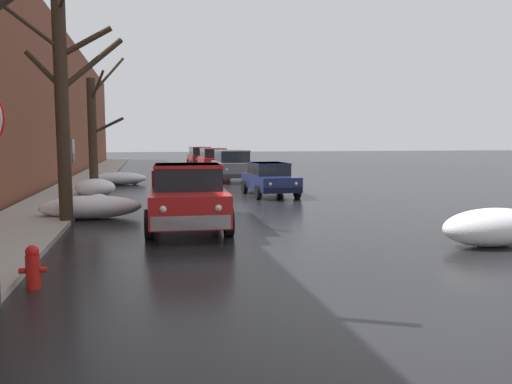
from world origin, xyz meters
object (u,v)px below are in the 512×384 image
(bare_tree_second_along_sidewalk, at_px, (63,97))
(suv_red_parked_far_down_block, at_px, (213,159))
(suv_grey_parked_kerbside_mid, at_px, (232,164))
(pickup_truck_red_approaching_near_lane, at_px, (187,195))
(bare_tree_mid_block, at_px, (94,133))
(sedan_darkblue_parked_kerbside_close, at_px, (269,178))
(fire_hydrant, at_px, (33,267))
(suv_maroon_queued_behind_truck, at_px, (200,156))

(bare_tree_second_along_sidewalk, distance_m, suv_red_parked_far_down_block, 22.78)
(suv_grey_parked_kerbside_mid, bearing_deg, bare_tree_second_along_sidewalk, -117.45)
(pickup_truck_red_approaching_near_lane, relative_size, suv_red_parked_far_down_block, 1.17)
(bare_tree_mid_block, relative_size, sedan_darkblue_parked_kerbside_close, 1.54)
(sedan_darkblue_parked_kerbside_close, bearing_deg, pickup_truck_red_approaching_near_lane, -120.19)
(bare_tree_second_along_sidewalk, bearing_deg, fire_hydrant, -86.44)
(bare_tree_second_along_sidewalk, xyz_separation_m, pickup_truck_red_approaching_near_lane, (3.27, -1.20, -2.67))
(sedan_darkblue_parked_kerbside_close, distance_m, suv_maroon_queued_behind_truck, 23.28)
(suv_red_parked_far_down_block, bearing_deg, bare_tree_second_along_sidewalk, -108.09)
(fire_hydrant, bearing_deg, suv_maroon_queued_behind_truck, 79.65)
(bare_tree_second_along_sidewalk, distance_m, fire_hydrant, 7.11)
(suv_grey_parked_kerbside_mid, xyz_separation_m, fire_hydrant, (-6.65, -19.91, -0.63))
(fire_hydrant, bearing_deg, bare_tree_mid_block, 91.54)
(bare_tree_mid_block, relative_size, fire_hydrant, 8.52)
(sedan_darkblue_parked_kerbside_close, relative_size, suv_maroon_queued_behind_truck, 0.86)
(bare_tree_second_along_sidewalk, height_order, suv_red_parked_far_down_block, bare_tree_second_along_sidewalk)
(bare_tree_mid_block, distance_m, suv_red_parked_far_down_block, 15.44)
(bare_tree_second_along_sidewalk, relative_size, suv_red_parked_far_down_block, 1.43)
(bare_tree_second_along_sidewalk, bearing_deg, suv_maroon_queued_behind_truck, 76.72)
(bare_tree_mid_block, distance_m, suv_maroon_queued_behind_truck, 22.38)
(fire_hydrant, bearing_deg, bare_tree_second_along_sidewalk, 93.56)
(bare_tree_second_along_sidewalk, height_order, suv_grey_parked_kerbside_mid, bare_tree_second_along_sidewalk)
(pickup_truck_red_approaching_near_lane, distance_m, suv_maroon_queued_behind_truck, 30.51)
(suv_grey_parked_kerbside_mid, bearing_deg, bare_tree_mid_block, -140.95)
(fire_hydrant, bearing_deg, sedan_darkblue_parked_kerbside_close, 60.21)
(suv_red_parked_far_down_block, distance_m, suv_maroon_queued_behind_truck, 7.58)
(bare_tree_second_along_sidewalk, relative_size, pickup_truck_red_approaching_near_lane, 1.23)
(suv_grey_parked_kerbside_mid, relative_size, suv_red_parked_far_down_block, 0.97)
(bare_tree_second_along_sidewalk, bearing_deg, bare_tree_mid_block, 89.91)
(bare_tree_second_along_sidewalk, bearing_deg, sedan_darkblue_parked_kerbside_close, 38.35)
(suv_maroon_queued_behind_truck, bearing_deg, bare_tree_second_along_sidewalk, -103.28)
(bare_tree_mid_block, relative_size, suv_maroon_queued_behind_truck, 1.32)
(bare_tree_second_along_sidewalk, relative_size, fire_hydrant, 9.50)
(suv_red_parked_far_down_block, relative_size, fire_hydrant, 6.62)
(pickup_truck_red_approaching_near_lane, xyz_separation_m, sedan_darkblue_parked_kerbside_close, (4.08, 7.02, -0.13))
(bare_tree_second_along_sidewalk, relative_size, bare_tree_mid_block, 1.11)
(sedan_darkblue_parked_kerbside_close, relative_size, suv_grey_parked_kerbside_mid, 0.86)
(suv_grey_parked_kerbside_mid, distance_m, fire_hydrant, 21.01)
(bare_tree_mid_block, bearing_deg, sedan_darkblue_parked_kerbside_close, -15.53)
(pickup_truck_red_approaching_near_lane, xyz_separation_m, fire_hydrant, (-2.88, -5.14, -0.53))
(bare_tree_second_along_sidewalk, distance_m, pickup_truck_red_approaching_near_lane, 4.39)
(sedan_darkblue_parked_kerbside_close, height_order, fire_hydrant, sedan_darkblue_parked_kerbside_close)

